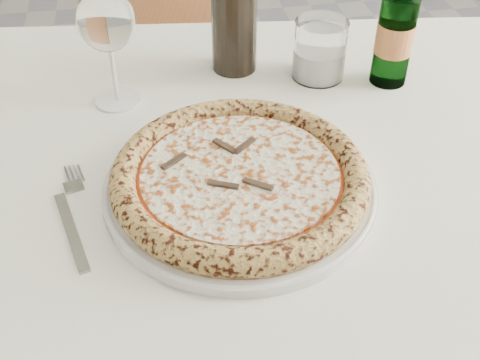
{
  "coord_description": "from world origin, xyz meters",
  "views": [
    {
      "loc": [
        -0.02,
        -0.59,
        1.28
      ],
      "look_at": [
        0.09,
        -0.01,
        0.78
      ],
      "focal_mm": 45.0,
      "sensor_mm": 36.0,
      "label": 1
    }
  ],
  "objects_px": {
    "dining_table": "(229,195)",
    "wine_glass": "(106,22)",
    "plate": "(240,187)",
    "beer_bottle": "(396,30)",
    "pizza": "(240,176)",
    "chair_far": "(195,32)",
    "tumbler": "(319,53)"
  },
  "relations": [
    {
      "from": "dining_table",
      "to": "beer_bottle",
      "type": "xyz_separation_m",
      "value": [
        0.29,
        0.13,
        0.19
      ]
    },
    {
      "from": "dining_table",
      "to": "wine_glass",
      "type": "relative_size",
      "value": 7.68
    },
    {
      "from": "plate",
      "to": "dining_table",
      "type": "bearing_deg",
      "value": 90.0
    },
    {
      "from": "dining_table",
      "to": "wine_glass",
      "type": "xyz_separation_m",
      "value": [
        -0.15,
        0.15,
        0.23
      ]
    },
    {
      "from": "pizza",
      "to": "wine_glass",
      "type": "height_order",
      "value": "wine_glass"
    },
    {
      "from": "beer_bottle",
      "to": "chair_far",
      "type": "bearing_deg",
      "value": 110.19
    },
    {
      "from": "dining_table",
      "to": "wine_glass",
      "type": "height_order",
      "value": "wine_glass"
    },
    {
      "from": "chair_far",
      "to": "plate",
      "type": "height_order",
      "value": "chair_far"
    },
    {
      "from": "beer_bottle",
      "to": "tumbler",
      "type": "bearing_deg",
      "value": 161.93
    },
    {
      "from": "plate",
      "to": "beer_bottle",
      "type": "height_order",
      "value": "beer_bottle"
    },
    {
      "from": "wine_glass",
      "to": "dining_table",
      "type": "bearing_deg",
      "value": -44.32
    },
    {
      "from": "plate",
      "to": "wine_glass",
      "type": "relative_size",
      "value": 1.89
    },
    {
      "from": "pizza",
      "to": "beer_bottle",
      "type": "relative_size",
      "value": 1.45
    },
    {
      "from": "wine_glass",
      "to": "beer_bottle",
      "type": "bearing_deg",
      "value": -2.05
    },
    {
      "from": "plate",
      "to": "pizza",
      "type": "relative_size",
      "value": 1.07
    },
    {
      "from": "dining_table",
      "to": "chair_far",
      "type": "xyz_separation_m",
      "value": [
        0.04,
        0.82,
        -0.13
      ]
    },
    {
      "from": "chair_far",
      "to": "beer_bottle",
      "type": "relative_size",
      "value": 4.03
    },
    {
      "from": "wine_glass",
      "to": "beer_bottle",
      "type": "distance_m",
      "value": 0.45
    },
    {
      "from": "dining_table",
      "to": "beer_bottle",
      "type": "bearing_deg",
      "value": 24.59
    },
    {
      "from": "dining_table",
      "to": "plate",
      "type": "height_order",
      "value": "plate"
    },
    {
      "from": "wine_glass",
      "to": "plate",
      "type": "bearing_deg",
      "value": -58.45
    },
    {
      "from": "dining_table",
      "to": "chair_far",
      "type": "relative_size",
      "value": 1.56
    },
    {
      "from": "plate",
      "to": "tumbler",
      "type": "bearing_deg",
      "value": 56.04
    },
    {
      "from": "beer_bottle",
      "to": "dining_table",
      "type": "bearing_deg",
      "value": -155.41
    },
    {
      "from": "chair_far",
      "to": "pizza",
      "type": "relative_size",
      "value": 2.77
    },
    {
      "from": "beer_bottle",
      "to": "wine_glass",
      "type": "bearing_deg",
      "value": 177.95
    },
    {
      "from": "chair_far",
      "to": "wine_glass",
      "type": "bearing_deg",
      "value": -106.21
    },
    {
      "from": "dining_table",
      "to": "plate",
      "type": "relative_size",
      "value": 4.07
    },
    {
      "from": "tumbler",
      "to": "beer_bottle",
      "type": "relative_size",
      "value": 0.43
    },
    {
      "from": "wine_glass",
      "to": "beer_bottle",
      "type": "xyz_separation_m",
      "value": [
        0.45,
        -0.02,
        -0.04
      ]
    },
    {
      "from": "plate",
      "to": "tumbler",
      "type": "distance_m",
      "value": 0.33
    },
    {
      "from": "plate",
      "to": "tumbler",
      "type": "height_order",
      "value": "tumbler"
    }
  ]
}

